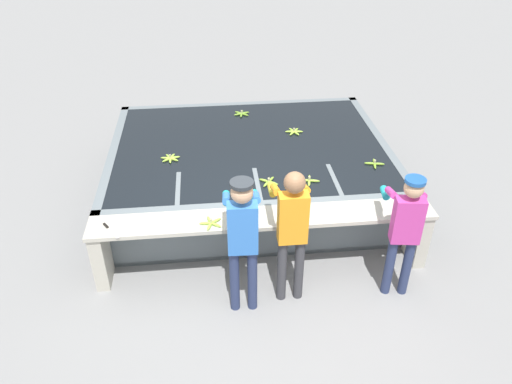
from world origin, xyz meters
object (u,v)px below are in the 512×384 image
Objects in this scene: banana_bunch_ledge_0 at (211,223)px; banana_bunch_floating_5 at (309,180)px; banana_bunch_floating_3 at (294,132)px; worker_0 at (243,234)px; worker_2 at (405,226)px; banana_bunch_floating_0 at (242,114)px; banana_bunch_floating_2 at (170,158)px; worker_1 at (292,225)px; banana_bunch_floating_1 at (269,182)px; banana_bunch_floating_4 at (375,164)px; knife_1 at (407,202)px; knife_0 at (109,228)px.

banana_bunch_floating_5 is at bearing 31.64° from banana_bunch_ledge_0.
worker_0 is at bearing -110.41° from banana_bunch_floating_3.
banana_bunch_floating_3 is (-0.78, 2.71, -0.12)m from worker_2.
banana_bunch_floating_0 and banana_bunch_floating_2 have the same top height.
worker_1 is 6.86× the size of banana_bunch_floating_1.
banana_bunch_floating_0 is 1.08m from banana_bunch_floating_3.
banana_bunch_floating_2 is (-0.86, 2.12, -0.21)m from worker_0.
banana_bunch_ledge_0 is (-2.14, 0.44, -0.12)m from worker_2.
worker_2 is 1.61m from banana_bunch_floating_4.
knife_1 is (0.11, -0.96, -0.01)m from banana_bunch_floating_4.
worker_1 reaches higher than banana_bunch_floating_5.
banana_bunch_floating_1 is (0.45, 1.34, -0.21)m from worker_0.
worker_2 is 5.67× the size of banana_bunch_floating_4.
knife_0 is at bearing 168.19° from worker_1.
worker_1 is 2.12m from banana_bunch_floating_4.
banana_bunch_floating_5 is 1.01× the size of banana_bunch_ledge_0.
worker_2 is 3.37m from banana_bunch_floating_2.
banana_bunch_floating_3 is at bearing 67.90° from banana_bunch_floating_1.
knife_0 is (-1.50, 0.54, -0.22)m from worker_0.
worker_0 is 5.61× the size of knife_0.
banana_bunch_floating_4 is at bearing 96.85° from knife_1.
banana_bunch_floating_3 reaches higher than knife_1.
worker_0 is 1.00× the size of worker_1.
knife_1 is (1.06, -2.07, -0.01)m from banana_bunch_floating_3.
banana_bunch_floating_5 is at bearing -2.71° from banana_bunch_floating_1.
banana_bunch_floating_2 is at bearing 142.54° from worker_2.
banana_bunch_floating_4 is (0.16, 1.60, -0.12)m from worker_2.
banana_bunch_floating_2 is 0.92× the size of knife_0.
banana_bunch_ledge_0 is at bearing 168.35° from worker_2.
banana_bunch_floating_2 and banana_bunch_floating_3 have the same top height.
banana_bunch_ledge_0 reaches higher than banana_bunch_floating_5.
banana_bunch_ledge_0 is (0.53, -1.61, 0.00)m from banana_bunch_floating_2.
banana_bunch_floating_5 is 1.26m from knife_1.
worker_1 is at bearing -24.43° from banana_bunch_ledge_0.
worker_0 is 2.97m from banana_bunch_floating_3.
knife_0 is (-1.77, -3.00, -0.01)m from banana_bunch_floating_0.
banana_bunch_floating_5 is (0.54, -0.03, 0.00)m from banana_bunch_floating_1.
worker_2 is at bearing -95.83° from banana_bunch_floating_4.
worker_0 is 6.09× the size of banana_bunch_floating_0.
banana_bunch_floating_5 is at bearing -72.19° from banana_bunch_floating_0.
banana_bunch_ledge_0 is at bearing 122.53° from worker_0.
worker_2 reaches higher than banana_bunch_floating_0.
banana_bunch_floating_1 is at bearing 177.29° from banana_bunch_floating_5.
banana_bunch_floating_5 is at bearing -160.79° from banana_bunch_floating_4.
banana_bunch_floating_0 reaches higher than knife_0.
banana_bunch_floating_2 is at bearing 154.49° from knife_1.
worker_2 is at bearing -8.12° from knife_0.
banana_bunch_floating_1 is (-1.37, 1.28, -0.12)m from worker_2.
worker_2 is 6.37× the size of banana_bunch_floating_1.
worker_0 reaches higher than worker_2.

